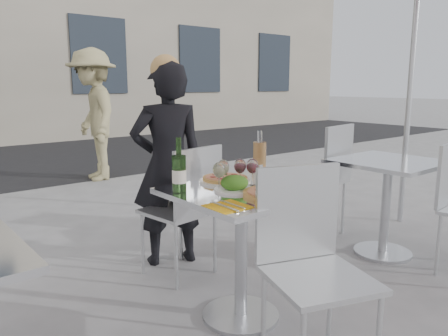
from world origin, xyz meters
TOP-DOWN VIEW (x-y plane):
  - ground at (0.00, 0.00)m, footprint 80.00×80.00m
  - main_table at (0.00, 0.00)m, footprint 0.72×0.72m
  - side_table_right at (1.50, 0.00)m, footprint 0.72×0.72m
  - chair_far at (0.07, 0.62)m, footprint 0.47×0.48m
  - chair_near at (-0.04, -0.51)m, footprint 0.55×0.56m
  - side_chair_rfar at (1.46, 0.56)m, footprint 0.51×0.52m
  - woman_diner at (0.13, 0.95)m, footprint 0.62×0.51m
  - pedestrian_b at (0.91, 4.07)m, footprint 0.88×1.27m
  - pizza_near at (0.07, -0.19)m, footprint 0.34×0.34m
  - pizza_far at (0.06, 0.21)m, footprint 0.30×0.30m
  - salad_plate at (-0.04, 0.01)m, footprint 0.22×0.22m
  - wine_bottle at (-0.29, 0.16)m, footprint 0.07×0.08m
  - carafe at (0.30, 0.18)m, footprint 0.08×0.08m
  - sugar_shaker at (0.20, 0.09)m, footprint 0.06×0.06m
  - wineglass_white_a at (-0.10, 0.07)m, footprint 0.07×0.07m
  - wineglass_white_b at (-0.04, 0.11)m, footprint 0.07×0.07m
  - wineglass_red_a at (0.06, 0.08)m, footprint 0.07×0.07m
  - wineglass_red_b at (0.11, 0.03)m, footprint 0.07×0.07m
  - napkin_left at (-0.27, -0.20)m, footprint 0.19×0.20m
  - napkin_right at (0.27, -0.19)m, footprint 0.24×0.24m

SIDE VIEW (x-z plane):
  - ground at x=0.00m, z-range 0.00..0.00m
  - main_table at x=0.00m, z-range 0.16..0.91m
  - side_table_right at x=1.50m, z-range 0.16..0.91m
  - chair_far at x=0.07m, z-range 0.08..1.00m
  - chair_near at x=-0.04m, z-range 0.09..1.03m
  - side_chair_rfar at x=1.46m, z-range 0.09..1.07m
  - woman_diner at x=0.13m, z-range 0.00..1.47m
  - napkin_left at x=-0.27m, z-range 0.75..0.76m
  - napkin_right at x=0.27m, z-range 0.75..0.76m
  - pizza_near at x=0.07m, z-range 0.75..0.77m
  - pizza_far at x=0.06m, z-range 0.75..0.78m
  - salad_plate at x=-0.04m, z-range 0.74..0.83m
  - sugar_shaker at x=0.20m, z-range 0.75..0.86m
  - wineglass_white_a at x=-0.10m, z-range 0.78..0.94m
  - wineglass_white_b at x=-0.04m, z-range 0.78..0.94m
  - wineglass_red_a at x=0.06m, z-range 0.78..0.94m
  - wineglass_red_b at x=0.11m, z-range 0.78..0.94m
  - wine_bottle at x=-0.29m, z-range 0.72..1.01m
  - carafe at x=0.30m, z-range 0.72..1.01m
  - pedestrian_b at x=0.91m, z-range 0.00..1.80m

